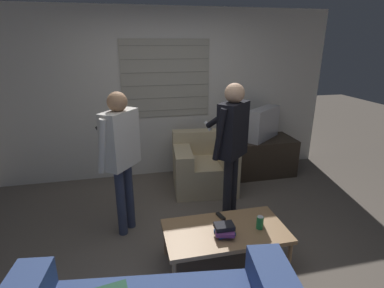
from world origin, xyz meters
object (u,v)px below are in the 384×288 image
object	(u,v)px
person_left_standing	(120,148)
book_stack	(225,230)
coffee_table	(225,233)
tv	(263,124)
person_right_standing	(232,137)
spare_remote	(221,216)
armchair_beige	(204,166)
soda_can	(260,222)

from	to	relation	value
person_left_standing	book_stack	size ratio (longest dim) A/B	7.91
person_left_standing	book_stack	bearing A→B (deg)	-96.93
coffee_table	tv	world-z (taller)	tv
person_left_standing	person_right_standing	size ratio (longest dim) A/B	0.97
person_left_standing	spare_remote	distance (m)	1.26
person_right_standing	book_stack	xyz separation A→B (m)	(-0.34, -0.84, -0.60)
armchair_beige	tv	bearing A→B (deg)	-159.95
soda_can	spare_remote	xyz separation A→B (m)	(-0.30, 0.26, -0.05)
person_right_standing	armchair_beige	bearing A→B (deg)	53.07
person_right_standing	coffee_table	bearing A→B (deg)	-154.05
tv	person_right_standing	distance (m)	1.52
armchair_beige	coffee_table	xyz separation A→B (m)	(-0.23, -1.66, 0.03)
person_right_standing	soda_can	bearing A→B (deg)	-130.97
person_left_standing	spare_remote	xyz separation A→B (m)	(0.94, -0.58, -0.60)
armchair_beige	person_left_standing	world-z (taller)	person_left_standing
book_stack	soda_can	distance (m)	0.36
person_right_standing	soda_can	distance (m)	1.00
armchair_beige	soda_can	xyz separation A→B (m)	(0.09, -1.71, 0.13)
tv	spare_remote	distance (m)	2.16
tv	soda_can	size ratio (longest dim) A/B	5.31
armchair_beige	book_stack	world-z (taller)	armchair_beige
armchair_beige	book_stack	xyz separation A→B (m)	(-0.26, -1.74, 0.12)
person_left_standing	person_right_standing	xyz separation A→B (m)	(1.23, -0.03, 0.03)
coffee_table	spare_remote	bearing A→B (deg)	84.75
spare_remote	tv	bearing A→B (deg)	40.55
coffee_table	spare_remote	world-z (taller)	spare_remote
armchair_beige	soda_can	size ratio (longest dim) A/B	7.53
armchair_beige	coffee_table	size ratio (longest dim) A/B	0.82
coffee_table	tv	distance (m)	2.35
coffee_table	book_stack	world-z (taller)	book_stack
coffee_table	book_stack	bearing A→B (deg)	-115.43
person_right_standing	spare_remote	size ratio (longest dim) A/B	12.19
book_stack	spare_remote	xyz separation A→B (m)	(0.06, 0.28, -0.04)
tv	person_right_standing	world-z (taller)	person_right_standing
person_left_standing	book_stack	distance (m)	1.36
armchair_beige	book_stack	distance (m)	1.76
coffee_table	soda_can	size ratio (longest dim) A/B	9.14
coffee_table	person_right_standing	xyz separation A→B (m)	(0.31, 0.76, 0.69)
tv	person_left_standing	bearing A→B (deg)	-10.70
person_right_standing	book_stack	world-z (taller)	person_right_standing
tv	spare_remote	bearing A→B (deg)	15.98
spare_remote	person_left_standing	bearing A→B (deg)	134.67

